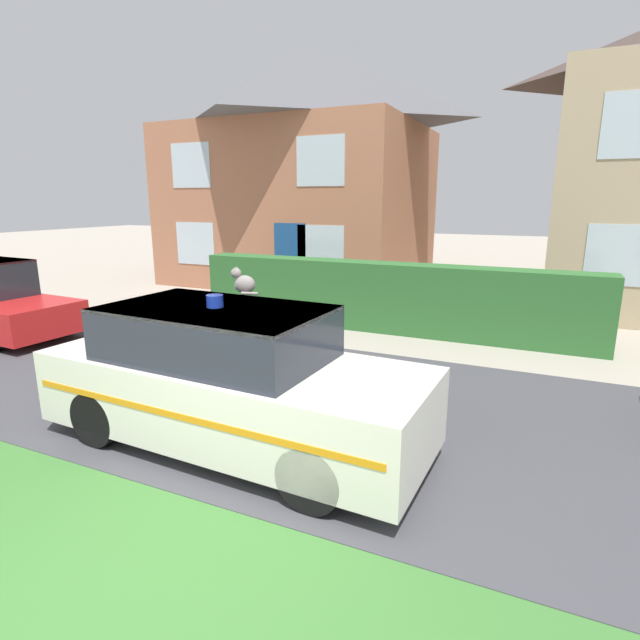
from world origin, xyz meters
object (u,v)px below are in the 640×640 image
object	(u,v)px
wheelie_bin	(249,285)
police_car	(229,380)
house_left	(303,166)
cat	(243,283)

from	to	relation	value
wheelie_bin	police_car	bearing A→B (deg)	-61.75
house_left	cat	bearing A→B (deg)	-66.64
cat	house_left	size ratio (longest dim) A/B	0.04
police_car	wheelie_bin	distance (m)	7.74
cat	house_left	distance (m)	12.43
house_left	wheelie_bin	distance (m)	5.92
police_car	cat	world-z (taller)	cat
police_car	house_left	world-z (taller)	house_left
house_left	wheelie_bin	bearing A→B (deg)	-80.56
house_left	wheelie_bin	world-z (taller)	house_left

